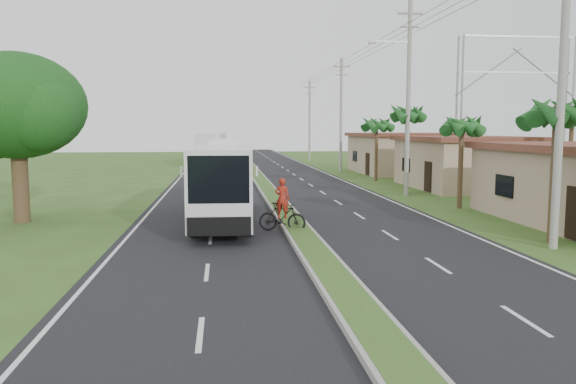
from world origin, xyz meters
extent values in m
plane|color=#364E1C|center=(0.00, 0.00, 0.00)|extent=(180.00, 180.00, 0.00)
cube|color=black|center=(0.00, 20.00, 0.01)|extent=(14.00, 160.00, 0.02)
cube|color=gray|center=(0.00, 20.00, 0.10)|extent=(1.20, 160.00, 0.17)
cube|color=#364E1C|center=(0.00, 20.00, 0.18)|extent=(0.95, 160.00, 0.02)
cube|color=silver|center=(-6.70, 20.00, 0.00)|extent=(0.12, 160.00, 0.01)
cube|color=silver|center=(6.70, 20.00, 0.00)|extent=(0.12, 160.00, 0.01)
cube|color=tan|center=(14.00, 22.00, 1.68)|extent=(7.00, 10.00, 3.35)
cube|color=#582B1F|center=(14.00, 22.00, 3.51)|extent=(7.60, 10.60, 0.32)
cube|color=tan|center=(14.00, 36.00, 1.75)|extent=(8.00, 11.00, 3.50)
cube|color=#582B1F|center=(14.00, 36.00, 3.66)|extent=(8.60, 11.60, 0.32)
cylinder|color=#473321|center=(9.00, 3.00, 2.50)|extent=(0.26, 0.26, 5.00)
cylinder|color=#473321|center=(9.40, 12.00, 2.30)|extent=(0.26, 0.26, 4.60)
cylinder|color=#473321|center=(8.80, 19.00, 2.70)|extent=(0.26, 0.26, 5.40)
cylinder|color=#473321|center=(9.30, 28.00, 2.40)|extent=(0.26, 0.26, 4.80)
cylinder|color=#473321|center=(17.50, 15.00, 2.60)|extent=(0.26, 0.26, 5.20)
cylinder|color=#473321|center=(-12.00, 10.00, 2.00)|extent=(0.70, 0.70, 4.00)
ellipsoid|color=#113F13|center=(-12.00, 10.00, 5.20)|extent=(6.00, 6.00, 4.68)
sphere|color=#113F13|center=(-10.80, 9.00, 4.90)|extent=(3.40, 3.40, 3.40)
cylinder|color=gray|center=(8.50, 2.00, 5.50)|extent=(0.28, 0.28, 11.00)
cylinder|color=gray|center=(8.50, 18.00, 6.00)|extent=(0.28, 0.28, 12.00)
cube|color=gray|center=(8.50, 18.00, 11.20)|extent=(1.60, 0.12, 0.12)
cube|color=gray|center=(8.50, 18.00, 10.40)|extent=(1.20, 0.10, 0.10)
cube|color=gray|center=(7.30, 18.00, 9.50)|extent=(2.40, 0.10, 0.10)
cylinder|color=gray|center=(8.50, 38.00, 5.50)|extent=(0.28, 0.28, 11.00)
cube|color=gray|center=(8.50, 38.00, 10.20)|extent=(1.60, 0.12, 0.12)
cube|color=gray|center=(8.50, 38.00, 9.40)|extent=(1.20, 0.10, 0.10)
cylinder|color=gray|center=(8.50, 58.00, 5.25)|extent=(0.28, 0.28, 10.50)
cube|color=gray|center=(8.50, 58.00, 9.70)|extent=(1.60, 0.12, 0.12)
cube|color=gray|center=(8.50, 58.00, 8.90)|extent=(1.20, 0.10, 0.10)
cylinder|color=gray|center=(17.00, 29.50, 6.00)|extent=(0.18, 0.18, 12.00)
cylinder|color=gray|center=(27.00, 29.50, 6.00)|extent=(0.18, 0.18, 12.00)
cylinder|color=gray|center=(17.00, 30.50, 6.00)|extent=(0.18, 0.18, 12.00)
cylinder|color=gray|center=(27.00, 30.50, 6.00)|extent=(0.18, 0.18, 12.00)
cube|color=gray|center=(22.00, 30.00, 6.00)|extent=(10.00, 0.14, 0.14)
cube|color=gray|center=(22.00, 30.00, 9.00)|extent=(10.00, 0.14, 0.14)
cube|color=gray|center=(22.00, 30.00, 12.00)|extent=(10.00, 0.14, 0.14)
cube|color=silver|center=(-2.95, 9.22, 1.93)|extent=(2.79, 11.52, 3.00)
cube|color=black|center=(-2.93, 9.80, 2.59)|extent=(2.76, 9.24, 1.20)
cube|color=black|center=(-3.15, 3.57, 2.41)|extent=(2.15, 0.22, 1.68)
cube|color=#A20D25|center=(-2.99, 8.08, 1.33)|extent=(2.61, 5.04, 0.52)
cube|color=yellow|center=(-2.94, 9.51, 1.09)|extent=(2.53, 2.95, 0.24)
cube|color=silver|center=(-2.91, 10.37, 3.57)|extent=(1.42, 2.33, 0.27)
cylinder|color=black|center=(-4.16, 5.64, 0.50)|extent=(0.34, 1.00, 0.99)
cylinder|color=black|center=(-2.00, 5.56, 0.50)|extent=(0.34, 1.00, 0.99)
cylinder|color=black|center=(-3.92, 12.31, 0.50)|extent=(0.34, 1.00, 0.99)
cylinder|color=black|center=(-1.76, 12.24, 0.50)|extent=(0.34, 1.00, 0.99)
cube|color=white|center=(-4.27, 51.47, 1.96)|extent=(3.57, 13.05, 3.59)
cube|color=black|center=(-4.24, 52.03, 3.04)|extent=(3.42, 9.69, 1.22)
cube|color=orange|center=(-4.34, 50.35, 1.28)|extent=(3.22, 6.33, 0.39)
cylinder|color=black|center=(-5.82, 46.23, 0.54)|extent=(0.40, 1.10, 1.08)
cylinder|color=black|center=(-3.36, 46.08, 0.54)|extent=(0.40, 1.10, 1.08)
cylinder|color=black|center=(-5.22, 56.31, 0.54)|extent=(0.40, 1.10, 1.08)
cylinder|color=black|center=(-2.75, 56.16, 0.54)|extent=(0.40, 1.10, 1.08)
imported|color=black|center=(-0.62, 6.31, 0.59)|extent=(2.04, 1.20, 1.18)
imported|color=maroon|center=(-0.62, 6.31, 1.38)|extent=(0.71, 0.58, 1.66)
camera|label=1|loc=(-2.99, -16.15, 4.16)|focal=35.00mm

